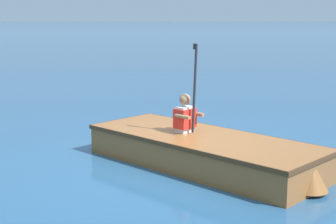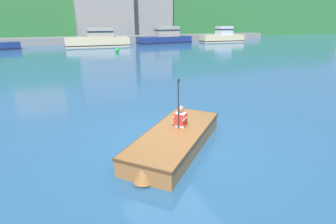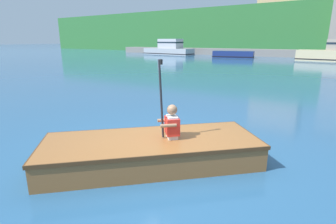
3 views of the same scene
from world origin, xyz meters
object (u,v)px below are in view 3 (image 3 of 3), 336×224
object	(u,v)px
person_paddler	(171,123)
moored_boat_dock_west_inner	(169,49)
moored_boat_dock_west_end	(233,55)
rowboat_foreground	(148,150)

from	to	relation	value
person_paddler	moored_boat_dock_west_inner	bearing A→B (deg)	123.43
moored_boat_dock_west_inner	person_paddler	xyz separation A→B (m)	(19.68, -29.81, -0.13)
moored_boat_dock_west_end	moored_boat_dock_west_inner	distance (m)	10.79
moored_boat_dock_west_inner	person_paddler	size ratio (longest dim) A/B	6.22
moored_boat_dock_west_inner	person_paddler	world-z (taller)	moored_boat_dock_west_inner
moored_boat_dock_west_inner	moored_boat_dock_west_end	bearing A→B (deg)	-10.57
person_paddler	moored_boat_dock_west_end	bearing A→B (deg)	108.06
moored_boat_dock_west_inner	person_paddler	distance (m)	35.72
moored_boat_dock_west_inner	rowboat_foreground	bearing A→B (deg)	-57.19
moored_boat_dock_west_inner	rowboat_foreground	world-z (taller)	moored_boat_dock_west_inner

